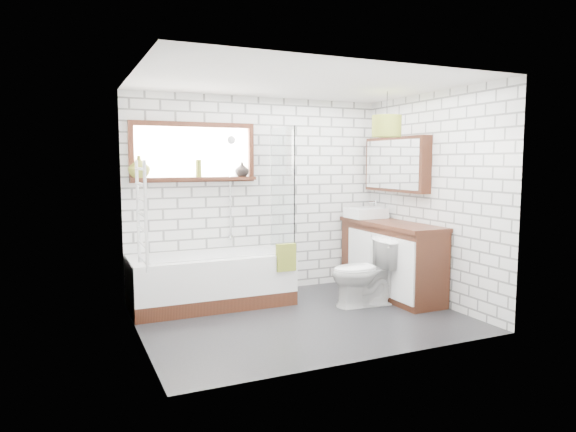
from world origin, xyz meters
name	(u,v)px	position (x,y,z in m)	size (l,w,h in m)	color
floor	(302,318)	(0.00, 0.00, -0.01)	(3.40, 2.60, 0.01)	black
ceiling	(303,82)	(0.00, 0.00, 2.50)	(3.40, 2.60, 0.01)	white
wall_back	(259,196)	(0.00, 1.30, 1.25)	(3.40, 0.01, 2.50)	white
wall_front	(371,215)	(0.00, -1.30, 1.25)	(3.40, 0.01, 2.50)	white
wall_left	(137,209)	(-1.70, 0.00, 1.25)	(0.01, 2.60, 2.50)	white
wall_right	(431,198)	(1.70, 0.00, 1.25)	(0.01, 2.60, 2.50)	white
window	(194,152)	(-0.85, 1.26, 1.80)	(1.52, 0.16, 0.68)	#33170E
towel_radiator	(142,214)	(-1.66, 0.00, 1.20)	(0.06, 0.52, 1.00)	white
mirror_cabinet	(396,164)	(1.62, 0.60, 1.65)	(0.16, 1.20, 0.70)	#33170E
shower_riser	(230,189)	(-0.40, 1.26, 1.35)	(0.02, 0.02, 1.30)	silver
bathtub	(211,280)	(-0.76, 0.89, 0.30)	(1.86, 0.82, 0.60)	white
shower_screen	(282,189)	(0.15, 0.89, 1.35)	(0.02, 0.72, 1.50)	white
towel_green	(286,257)	(0.02, 0.48, 0.58)	(0.23, 0.06, 0.32)	olive
towel_beige	(286,257)	(0.02, 0.48, 0.58)	(0.22, 0.06, 0.29)	tan
vanity	(391,258)	(1.44, 0.42, 0.47)	(0.53, 1.64, 0.94)	#33170E
basin	(366,213)	(1.38, 0.92, 1.01)	(0.46, 0.40, 0.13)	white
tap	(376,207)	(1.54, 0.92, 1.08)	(0.03, 0.03, 0.18)	silver
toilet	(364,272)	(0.87, 0.15, 0.40)	(0.78, 0.44, 0.79)	white
vase_olive	(139,168)	(-1.50, 1.23, 1.61)	(0.25, 0.25, 0.26)	olive
vase_dark	(242,171)	(-0.25, 1.23, 1.57)	(0.17, 0.17, 0.18)	black
bottle	(199,170)	(-0.80, 1.23, 1.58)	(0.07, 0.07, 0.21)	olive
pendant	(387,126)	(1.19, 0.21, 2.10)	(0.34, 0.34, 0.25)	olive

